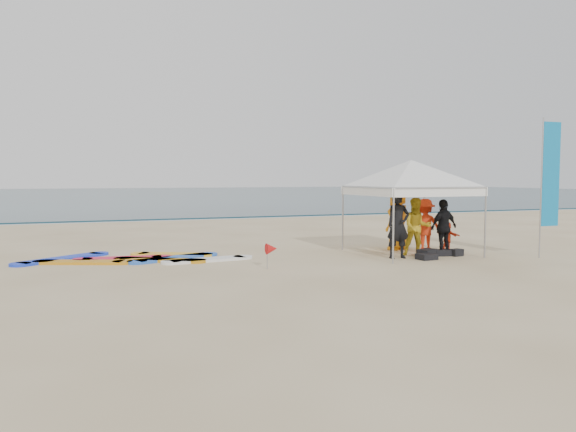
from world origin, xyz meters
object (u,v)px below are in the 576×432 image
at_px(person_black_b, 444,227).
at_px(person_orange_b, 398,219).
at_px(person_seated, 447,236).
at_px(canopy_tent, 411,160).
at_px(feather_flag, 550,176).
at_px(person_orange_a, 425,226).
at_px(person_yellow, 417,227).
at_px(surfboard_spread, 138,259).
at_px(marker_pennant, 272,249).
at_px(person_black_a, 398,225).

relative_size(person_black_b, person_orange_b, 0.86).
height_order(person_seated, canopy_tent, canopy_tent).
xyz_separation_m(person_black_b, feather_flag, (2.48, -1.42, 1.49)).
bearing_deg(person_orange_a, person_black_b, 121.49).
bearing_deg(person_yellow, surfboard_spread, -172.54).
bearing_deg(marker_pennant, person_black_b, 4.97).
bearing_deg(surfboard_spread, marker_pennant, -41.90).
relative_size(person_yellow, feather_flag, 0.43).
bearing_deg(person_orange_b, person_black_a, 34.17).
distance_m(person_orange_b, person_seated, 1.62).
xyz_separation_m(person_orange_a, person_orange_b, (-0.33, 0.96, 0.14)).
relative_size(person_black_b, marker_pennant, 2.56).
relative_size(person_black_a, canopy_tent, 0.44).
bearing_deg(person_black_b, person_black_a, -8.87).
height_order(person_black_a, person_yellow, person_black_a).
bearing_deg(person_black_a, person_seated, 25.15).
bearing_deg(person_yellow, canopy_tent, 101.41).
bearing_deg(canopy_tent, person_black_b, -41.84).
bearing_deg(feather_flag, person_seated, 123.64).
xyz_separation_m(person_black_b, marker_pennant, (-5.44, -0.47, -0.32)).
relative_size(person_yellow, surfboard_spread, 0.29).
bearing_deg(feather_flag, person_black_b, 150.16).
bearing_deg(person_orange_b, surfboard_spread, -28.39).
bearing_deg(marker_pennant, canopy_tent, 13.24).
bearing_deg(marker_pennant, person_black_a, 6.36).
xyz_separation_m(person_black_b, person_seated, (0.87, 0.99, -0.38)).
bearing_deg(canopy_tent, surfboard_spread, 168.71).
relative_size(person_black_a, surfboard_spread, 0.32).
distance_m(person_black_a, marker_pennant, 3.94).
distance_m(person_black_a, feather_flag, 4.47).
xyz_separation_m(person_orange_b, canopy_tent, (-0.16, -0.93, 1.81)).
relative_size(canopy_tent, surfboard_spread, 0.71).
distance_m(canopy_tent, marker_pennant, 5.36).
distance_m(person_yellow, canopy_tent, 1.98).
distance_m(person_orange_b, canopy_tent, 2.04).
xyz_separation_m(person_yellow, feather_flag, (3.28, -1.58, 1.47)).
xyz_separation_m(person_seated, feather_flag, (1.60, -2.41, 1.87)).
distance_m(person_orange_a, marker_pennant, 5.33).
relative_size(person_black_a, person_orange_a, 1.15).
xyz_separation_m(person_black_a, person_yellow, (0.74, 0.20, -0.09)).
bearing_deg(person_yellow, person_seated, 48.61).
relative_size(person_yellow, canopy_tent, 0.40).
height_order(person_seated, feather_flag, feather_flag).
bearing_deg(person_orange_b, marker_pennant, -1.32).
distance_m(person_yellow, person_orange_a, 0.73).
distance_m(person_black_a, canopy_tent, 2.12).
relative_size(canopy_tent, feather_flag, 1.07).
height_order(person_orange_b, surfboard_spread, person_orange_b).
relative_size(person_seated, canopy_tent, 0.21).
height_order(person_black_b, surfboard_spread, person_black_b).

